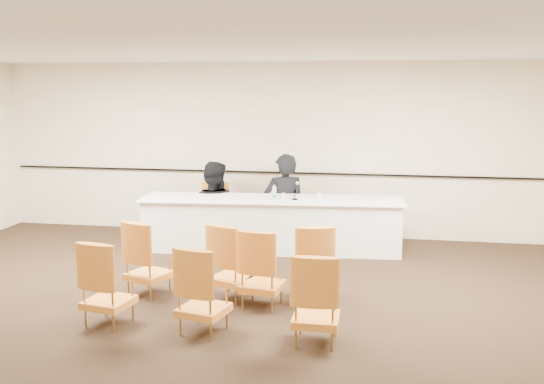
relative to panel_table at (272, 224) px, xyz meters
The scene contains 21 objects.
floor 2.94m from the panel_table, 92.25° to the right, with size 10.00×10.00×0.00m, color black.
ceiling 3.89m from the panel_table, 92.25° to the right, with size 10.00×10.00×0.00m, color silver.
wall_back 1.55m from the panel_table, 95.94° to the left, with size 10.00×0.04×3.00m, color beige.
wall_rail 1.26m from the panel_table, 96.16° to the left, with size 9.80×0.04×0.03m, color black.
panel_table is the anchor object (origin of this frame).
panelist_main 0.63m from the panel_table, 79.61° to the left, with size 0.70×0.46×1.93m, color black.
panelist_main_chair 0.62m from the panel_table, 79.61° to the left, with size 0.50×0.50×0.95m, color #C77223, non-canonical shape.
panelist_second 1.22m from the panel_table, 155.17° to the left, with size 0.90×0.70×1.86m, color black.
panelist_second_chair 1.22m from the panel_table, 155.17° to the left, with size 0.50×0.50×0.95m, color #C77223, non-canonical shape.
papers 0.61m from the panel_table, ahead, with size 0.30×0.22×0.00m, color white.
microphone 0.67m from the panel_table, ahead, with size 0.10×0.20×0.28m, color black, non-canonical shape.
water_bottle 0.54m from the panel_table, 59.28° to the right, with size 0.07×0.07×0.23m, color #18867A, non-canonical shape.
drinking_glass 0.50m from the panel_table, 10.55° to the right, with size 0.06×0.06×0.10m, color white.
coffee_cup 0.90m from the panel_table, ahead, with size 0.08×0.08×0.12m, color white.
aud_chair_front_left 2.64m from the panel_table, 115.27° to the right, with size 0.50×0.50×0.95m, color #C77223, non-canonical shape.
aud_chair_front_mid 2.36m from the panel_table, 91.55° to the right, with size 0.50×0.50×0.95m, color #C77223, non-canonical shape.
aud_chair_front_right 2.40m from the panel_table, 67.69° to the right, with size 0.50×0.50×0.95m, color #C77223, non-canonical shape.
aud_chair_back_left 3.59m from the panel_table, 109.34° to the right, with size 0.50×0.50×0.95m, color #C77223, non-canonical shape.
aud_chair_back_mid 3.43m from the panel_table, 91.77° to the right, with size 0.50×0.50×0.95m, color #C77223, non-canonical shape.
aud_chair_back_right 3.64m from the panel_table, 72.64° to the right, with size 0.50×0.50×0.95m, color #C77223, non-canonical shape.
aud_chair_extra 2.58m from the panel_table, 82.19° to the right, with size 0.50×0.50×0.95m, color #C77223, non-canonical shape.
Camera 1 is at (1.80, -6.37, 2.54)m, focal length 40.00 mm.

